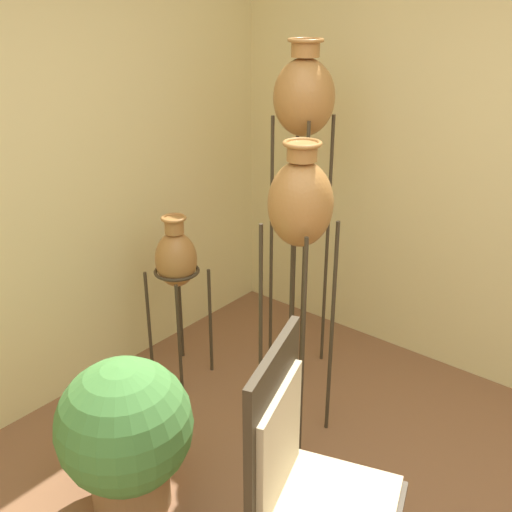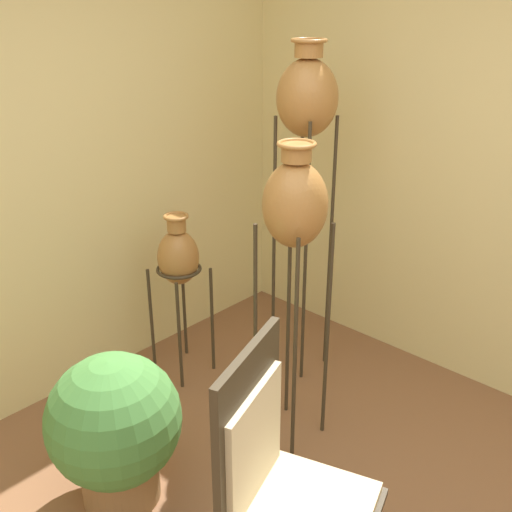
{
  "view_description": "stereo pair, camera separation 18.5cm",
  "coord_description": "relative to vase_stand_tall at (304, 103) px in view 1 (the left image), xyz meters",
  "views": [
    {
      "loc": [
        -1.27,
        -0.73,
        2.17
      ],
      "look_at": [
        1.06,
        1.18,
        0.85
      ],
      "focal_mm": 42.0,
      "sensor_mm": 36.0,
      "label": 1
    },
    {
      "loc": [
        -1.15,
        -0.87,
        2.17
      ],
      "look_at": [
        1.06,
        1.18,
        0.85
      ],
      "focal_mm": 42.0,
      "sensor_mm": 36.0,
      "label": 2
    }
  ],
  "objects": [
    {
      "name": "vase_stand_medium",
      "position": [
        -0.56,
        -0.39,
        -0.36
      ],
      "size": [
        0.3,
        0.3,
        1.58
      ],
      "color": "#382D1E",
      "rests_on": "ground_plane"
    },
    {
      "name": "vase_stand_tall",
      "position": [
        0.0,
        0.0,
        0.0
      ],
      "size": [
        0.33,
        0.33,
        1.96
      ],
      "color": "#382D1E",
      "rests_on": "ground_plane"
    },
    {
      "name": "chair",
      "position": [
        -1.35,
        -1.0,
        -1.01
      ],
      "size": [
        0.62,
        0.6,
        1.12
      ],
      "rotation": [
        0.0,
        0.0,
        0.32
      ],
      "color": "#382D1E",
      "rests_on": "ground_plane"
    },
    {
      "name": "potted_plant",
      "position": [
        -1.44,
        -0.11,
        -1.23
      ],
      "size": [
        0.6,
        0.6,
        0.75
      ],
      "color": "olive",
      "rests_on": "ground_plane"
    },
    {
      "name": "vase_stand_short",
      "position": [
        -0.56,
        0.47,
        -0.87
      ],
      "size": [
        0.28,
        0.28,
        1.03
      ],
      "color": "#382D1E",
      "rests_on": "ground_plane"
    }
  ]
}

